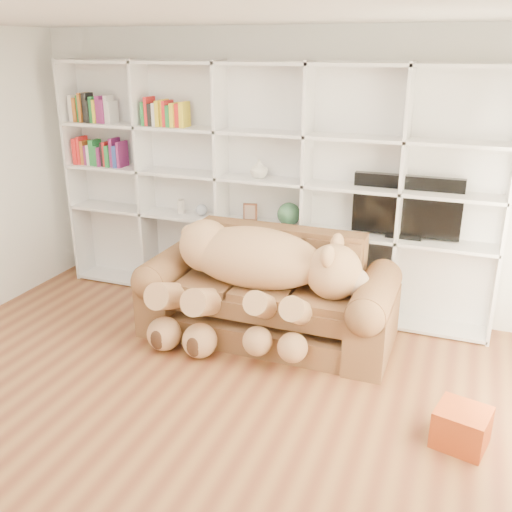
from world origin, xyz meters
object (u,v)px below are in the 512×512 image
at_px(teddy_bear, 252,272).
at_px(gift_box, 461,427).
at_px(tv, 407,207).
at_px(sofa, 269,299).

xyz_separation_m(teddy_bear, gift_box, (1.82, -0.83, -0.54)).
height_order(teddy_bear, tv, tv).
height_order(sofa, gift_box, sofa).
bearing_deg(gift_box, teddy_bear, 155.52).
bearing_deg(sofa, tv, 32.67).
relative_size(sofa, gift_box, 6.73).
xyz_separation_m(sofa, gift_box, (1.73, -1.02, -0.22)).
height_order(teddy_bear, gift_box, teddy_bear).
distance_m(gift_box, tv, 2.09).
distance_m(sofa, teddy_bear, 0.38).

